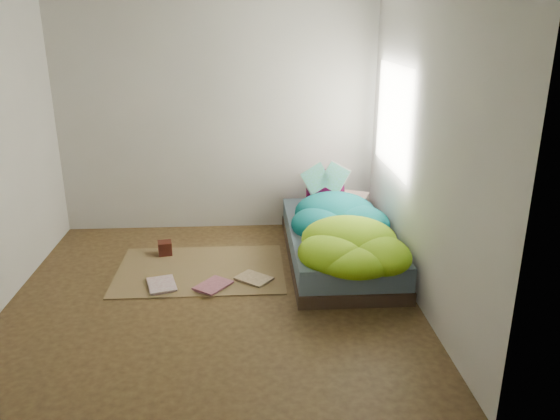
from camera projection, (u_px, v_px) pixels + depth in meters
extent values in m
cube|color=#3D2A17|center=(213.00, 297.00, 4.77)|extent=(3.50, 3.50, 0.00)
cube|color=#BBB9B1|center=(217.00, 116.00, 5.99)|extent=(3.50, 0.04, 2.60)
cube|color=#BBB9B1|center=(184.00, 232.00, 2.69)|extent=(3.50, 0.04, 2.60)
cube|color=#BBB9B1|center=(422.00, 149.00, 4.45)|extent=(0.04, 3.50, 2.60)
cube|color=white|center=(393.00, 118.00, 5.26)|extent=(0.01, 1.00, 1.20)
cube|color=#3C2C20|center=(338.00, 254.00, 5.50)|extent=(1.00, 2.00, 0.12)
cube|color=#4A5F76|center=(339.00, 238.00, 5.45)|extent=(0.98, 1.96, 0.22)
cube|color=brown|center=(201.00, 270.00, 5.28)|extent=(1.60, 1.10, 0.01)
cube|color=silver|center=(342.00, 201.00, 6.05)|extent=(0.62, 0.53, 0.12)
cube|color=#53052F|center=(325.00, 188.00, 6.02)|extent=(0.41, 0.15, 0.41)
cube|color=#35110C|center=(165.00, 248.00, 5.60)|extent=(0.16, 0.16, 0.14)
imported|color=silver|center=(148.00, 287.00, 4.90)|extent=(0.32, 0.38, 0.02)
imported|color=#B1667C|center=(203.00, 282.00, 4.98)|extent=(0.38, 0.40, 0.03)
imported|color=tan|center=(246.00, 283.00, 4.97)|extent=(0.38, 0.37, 0.02)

